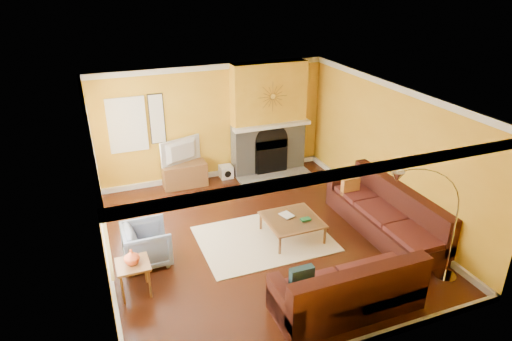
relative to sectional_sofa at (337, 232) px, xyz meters
name	(u,v)px	position (x,y,z in m)	size (l,w,h in m)	color
floor	(259,238)	(-1.07, 0.97, -0.46)	(5.50, 6.00, 0.02)	#4C2110
ceiling	(260,98)	(-1.07, 0.97, 2.26)	(5.50, 6.00, 0.02)	white
wall_back	(212,123)	(-1.07, 3.98, 0.90)	(5.50, 0.02, 2.70)	yellow
wall_front	(352,269)	(-1.07, -2.04, 0.90)	(5.50, 0.02, 2.70)	yellow
wall_left	(96,200)	(-3.83, 0.97, 0.90)	(0.02, 6.00, 2.70)	yellow
wall_right	(390,152)	(1.69, 0.97, 0.90)	(0.02, 6.00, 2.70)	yellow
baseboard	(259,235)	(-1.07, 0.97, -0.39)	(5.50, 6.00, 0.12)	white
crown_molding	(260,102)	(-1.07, 0.97, 2.19)	(5.50, 6.00, 0.12)	white
window_left_near	(92,160)	(-3.79, 2.27, 1.05)	(0.06, 1.22, 1.72)	white
window_left_far	(100,208)	(-3.79, 0.37, 1.05)	(0.06, 1.22, 1.72)	white
window_back	(127,125)	(-2.97, 3.93, 1.10)	(0.82, 0.06, 1.22)	white
wall_art	(157,119)	(-2.32, 3.94, 1.15)	(0.34, 0.04, 1.14)	white
fireplace	(269,119)	(0.28, 3.77, 0.90)	(1.80, 0.40, 2.70)	gray
mantel	(272,126)	(0.28, 3.53, 0.80)	(1.92, 0.22, 0.08)	white
hearth	(277,178)	(0.28, 3.22, -0.42)	(1.80, 0.70, 0.06)	gray
sunburst	(273,97)	(0.28, 3.54, 1.50)	(0.70, 0.04, 0.70)	olive
rug	(264,239)	(-1.00, 0.90, -0.44)	(2.40, 1.80, 0.02)	beige
sectional_sofa	(337,232)	(0.00, 0.00, 0.00)	(3.37, 3.47, 0.90)	#3F1914
coffee_table	(292,228)	(-0.48, 0.79, -0.25)	(1.00, 1.00, 0.40)	white
media_console	(185,175)	(-1.84, 3.69, -0.17)	(1.00, 0.45, 0.55)	brown
tv	(183,152)	(-1.84, 3.69, 0.39)	(1.02, 0.13, 0.59)	black
subwoofer	(226,172)	(-0.82, 3.77, -0.30)	(0.30, 0.30, 0.30)	white
armchair	(147,244)	(-3.13, 0.97, -0.10)	(0.76, 0.78, 0.71)	slate
side_table	(135,278)	(-3.45, 0.21, -0.17)	(0.50, 0.50, 0.55)	brown
vase	(132,257)	(-3.45, 0.21, 0.22)	(0.24, 0.24, 0.25)	#E2572A
book	(283,217)	(-0.63, 0.89, -0.04)	(0.20, 0.27, 0.03)	white
arc_lamp	(426,229)	(0.74, -1.26, 0.61)	(1.35, 0.36, 2.12)	silver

